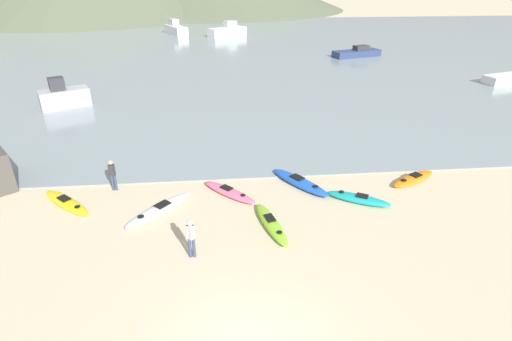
% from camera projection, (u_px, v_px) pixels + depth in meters
% --- Properties ---
extents(bay_water, '(160.00, 70.00, 0.06)m').
position_uv_depth(bay_water, '(222.00, 50.00, 50.81)').
color(bay_water, gray).
rests_on(bay_water, ground_plane).
extents(kayak_on_sand_0, '(2.62, 2.63, 0.36)m').
position_uv_depth(kayak_on_sand_0, '(229.00, 192.00, 18.37)').
color(kayak_on_sand_0, '#E5668C').
rests_on(kayak_on_sand_0, ground_plane).
extents(kayak_on_sand_1, '(2.89, 2.79, 0.31)m').
position_uv_depth(kayak_on_sand_1, '(67.00, 202.00, 17.60)').
color(kayak_on_sand_1, yellow).
rests_on(kayak_on_sand_1, ground_plane).
extents(kayak_on_sand_2, '(2.98, 3.14, 0.35)m').
position_uv_depth(kayak_on_sand_2, '(160.00, 210.00, 17.05)').
color(kayak_on_sand_2, white).
rests_on(kayak_on_sand_2, ground_plane).
extents(kayak_on_sand_3, '(1.34, 3.20, 0.37)m').
position_uv_depth(kayak_on_sand_3, '(271.00, 224.00, 16.09)').
color(kayak_on_sand_3, '#8CCC2D').
rests_on(kayak_on_sand_3, ground_plane).
extents(kayak_on_sand_4, '(2.85, 2.03, 0.35)m').
position_uv_depth(kayak_on_sand_4, '(413.00, 179.00, 19.55)').
color(kayak_on_sand_4, orange).
rests_on(kayak_on_sand_4, ground_plane).
extents(kayak_on_sand_5, '(2.79, 1.97, 0.38)m').
position_uv_depth(kayak_on_sand_5, '(358.00, 199.00, 17.82)').
color(kayak_on_sand_5, teal).
rests_on(kayak_on_sand_5, ground_plane).
extents(kayak_on_sand_6, '(2.68, 3.34, 0.41)m').
position_uv_depth(kayak_on_sand_6, '(300.00, 182.00, 19.16)').
color(kayak_on_sand_6, blue).
rests_on(kayak_on_sand_6, ground_plane).
extents(person_near_foreground, '(0.32, 0.28, 1.59)m').
position_uv_depth(person_near_foreground, '(191.00, 236.00, 14.10)').
color(person_near_foreground, '#384260').
rests_on(person_near_foreground, ground_plane).
extents(person_near_waterline, '(0.31, 0.21, 1.55)m').
position_uv_depth(person_near_waterline, '(112.00, 173.00, 18.46)').
color(person_near_waterline, '#384260').
rests_on(person_near_waterline, ground_plane).
extents(moored_boat_0, '(4.20, 2.54, 0.76)m').
position_uv_depth(moored_boat_0, '(504.00, 79.00, 35.92)').
color(moored_boat_0, white).
rests_on(moored_boat_0, bay_water).
extents(moored_boat_1, '(4.12, 5.96, 2.25)m').
position_uv_depth(moored_boat_1, '(176.00, 29.00, 61.86)').
color(moored_boat_1, white).
rests_on(moored_boat_1, bay_water).
extents(moored_boat_2, '(3.72, 2.89, 2.24)m').
position_uv_depth(moored_boat_2, '(64.00, 97.00, 29.61)').
color(moored_boat_2, '#B2B2B7').
rests_on(moored_boat_2, bay_water).
extents(moored_boat_3, '(5.99, 3.33, 1.22)m').
position_uv_depth(moored_boat_3, '(357.00, 53.00, 46.72)').
color(moored_boat_3, navy).
rests_on(moored_boat_3, bay_water).
extents(moored_boat_4, '(5.99, 4.88, 2.20)m').
position_uv_depth(moored_boat_4, '(227.00, 31.00, 60.25)').
color(moored_boat_4, white).
rests_on(moored_boat_4, bay_water).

